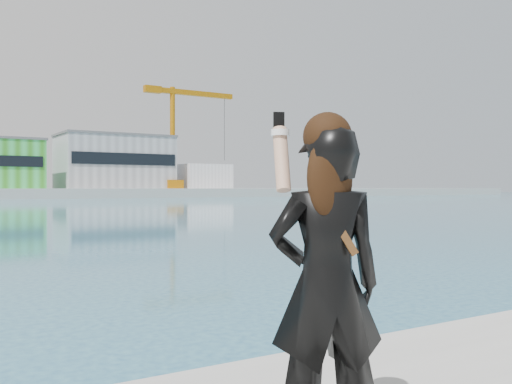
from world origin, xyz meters
The scene contains 5 objects.
warehouse_grey_right centered at (40.00, 127.98, 8.26)m, with size 25.50×15.35×12.50m.
ancillary_shed centered at (62.00, 126.00, 5.00)m, with size 12.00×10.00×6.00m, color silver.
dock_crane centered at (53.20, 122.00, 15.07)m, with size 23.00×4.00×24.00m.
flagpole_right centered at (22.09, 121.00, 6.54)m, with size 1.28×0.16×8.00m.
woman centered at (-0.68, -0.51, 1.70)m, with size 0.72×0.61×1.78m.
Camera 1 is at (-2.58, -2.86, 2.16)m, focal length 40.00 mm.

